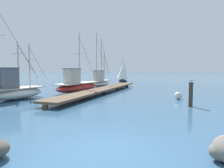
{
  "coord_description": "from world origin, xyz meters",
  "views": [
    {
      "loc": [
        1.83,
        -5.3,
        2.4
      ],
      "look_at": [
        -1.81,
        7.78,
        1.4
      ],
      "focal_mm": 31.49,
      "sensor_mm": 36.0,
      "label": 1
    }
  ],
  "objects_px": {
    "fishing_boat_1": "(77,85)",
    "fishing_boat_2": "(100,81)",
    "mooring_piling": "(191,94)",
    "perched_seagull": "(191,80)",
    "distant_sailboat": "(123,72)",
    "mooring_buoy": "(178,95)",
    "fishing_boat_0": "(15,90)"
  },
  "relations": [
    {
      "from": "perched_seagull",
      "to": "mooring_piling",
      "type": "bearing_deg",
      "value": -136.54
    },
    {
      "from": "perched_seagull",
      "to": "mooring_buoy",
      "type": "xyz_separation_m",
      "value": [
        -0.58,
        3.14,
        -1.42
      ]
    },
    {
      "from": "fishing_boat_0",
      "to": "mooring_piling",
      "type": "xyz_separation_m",
      "value": [
        13.22,
        0.52,
        0.05
      ]
    },
    {
      "from": "fishing_boat_1",
      "to": "fishing_boat_2",
      "type": "distance_m",
      "value": 7.13
    },
    {
      "from": "mooring_piling",
      "to": "perched_seagull",
      "type": "xyz_separation_m",
      "value": [
        0.0,
        0.0,
        0.9
      ]
    },
    {
      "from": "fishing_boat_1",
      "to": "mooring_buoy",
      "type": "bearing_deg",
      "value": -13.83
    },
    {
      "from": "fishing_boat_2",
      "to": "perched_seagull",
      "type": "bearing_deg",
      "value": -50.46
    },
    {
      "from": "fishing_boat_1",
      "to": "mooring_piling",
      "type": "relative_size",
      "value": 4.35
    },
    {
      "from": "fishing_boat_2",
      "to": "fishing_boat_0",
      "type": "bearing_deg",
      "value": -101.41
    },
    {
      "from": "perched_seagull",
      "to": "mooring_buoy",
      "type": "height_order",
      "value": "perched_seagull"
    },
    {
      "from": "fishing_boat_0",
      "to": "mooring_buoy",
      "type": "height_order",
      "value": "fishing_boat_0"
    },
    {
      "from": "fishing_boat_2",
      "to": "fishing_boat_1",
      "type": "bearing_deg",
      "value": -91.57
    },
    {
      "from": "fishing_boat_1",
      "to": "fishing_boat_2",
      "type": "xyz_separation_m",
      "value": [
        0.19,
        7.13,
        0.04
      ]
    },
    {
      "from": "distant_sailboat",
      "to": "fishing_boat_1",
      "type": "bearing_deg",
      "value": -95.34
    },
    {
      "from": "mooring_piling",
      "to": "perched_seagull",
      "type": "bearing_deg",
      "value": 43.46
    },
    {
      "from": "perched_seagull",
      "to": "distant_sailboat",
      "type": "height_order",
      "value": "distant_sailboat"
    },
    {
      "from": "fishing_boat_1",
      "to": "distant_sailboat",
      "type": "distance_m",
      "value": 16.21
    },
    {
      "from": "distant_sailboat",
      "to": "fishing_boat_0",
      "type": "bearing_deg",
      "value": -100.17
    },
    {
      "from": "fishing_boat_2",
      "to": "mooring_piling",
      "type": "bearing_deg",
      "value": -50.48
    },
    {
      "from": "fishing_boat_2",
      "to": "mooring_buoy",
      "type": "relative_size",
      "value": 10.65
    },
    {
      "from": "mooring_buoy",
      "to": "distant_sailboat",
      "type": "distance_m",
      "value": 20.57
    },
    {
      "from": "fishing_boat_1",
      "to": "mooring_buoy",
      "type": "xyz_separation_m",
      "value": [
        10.16,
        -2.5,
        -0.41
      ]
    },
    {
      "from": "fishing_boat_1",
      "to": "mooring_buoy",
      "type": "height_order",
      "value": "fishing_boat_1"
    },
    {
      "from": "fishing_boat_0",
      "to": "fishing_boat_2",
      "type": "height_order",
      "value": "fishing_boat_0"
    },
    {
      "from": "fishing_boat_2",
      "to": "mooring_piling",
      "type": "relative_size",
      "value": 4.62
    },
    {
      "from": "fishing_boat_0",
      "to": "mooring_piling",
      "type": "bearing_deg",
      "value": 2.26
    },
    {
      "from": "distant_sailboat",
      "to": "perched_seagull",
      "type": "bearing_deg",
      "value": -66.98
    },
    {
      "from": "fishing_boat_2",
      "to": "distant_sailboat",
      "type": "distance_m",
      "value": 9.13
    },
    {
      "from": "fishing_boat_0",
      "to": "mooring_buoy",
      "type": "distance_m",
      "value": 13.18
    },
    {
      "from": "mooring_piling",
      "to": "mooring_buoy",
      "type": "height_order",
      "value": "mooring_piling"
    },
    {
      "from": "distant_sailboat",
      "to": "fishing_boat_2",
      "type": "bearing_deg",
      "value": -98.3
    },
    {
      "from": "perched_seagull",
      "to": "fishing_boat_0",
      "type": "bearing_deg",
      "value": -177.73
    }
  ]
}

